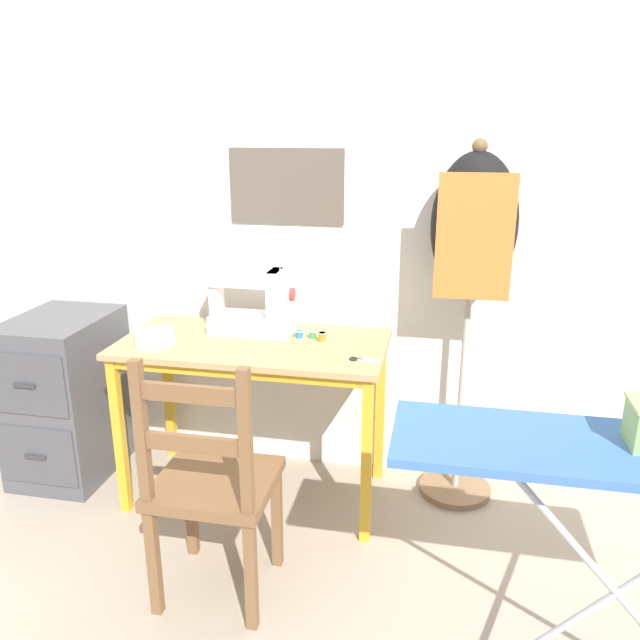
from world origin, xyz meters
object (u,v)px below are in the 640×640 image
at_px(fabric_bowl, 155,338).
at_px(filing_cabinet, 67,396).
at_px(scissors, 360,359).
at_px(thread_spool_mid_table, 313,335).
at_px(wooden_chair, 212,486).
at_px(thread_spool_near_machine, 299,334).
at_px(sewing_machine, 256,303).
at_px(dress_form, 473,244).
at_px(ironing_board, 638,466).
at_px(thread_spool_far_edge, 322,337).

xyz_separation_m(fabric_bowl, filing_cabinet, (-0.54, 0.14, -0.38)).
distance_m(scissors, thread_spool_mid_table, 0.31).
height_order(thread_spool_mid_table, wooden_chair, wooden_chair).
bearing_deg(wooden_chair, thread_spool_near_machine, 79.02).
distance_m(thread_spool_mid_table, wooden_chair, 0.81).
relative_size(fabric_bowl, wooden_chair, 0.18).
xyz_separation_m(thread_spool_mid_table, filing_cabinet, (-1.17, -0.05, -0.36)).
height_order(thread_spool_near_machine, filing_cabinet, filing_cabinet).
height_order(fabric_bowl, wooden_chair, wooden_chair).
distance_m(sewing_machine, scissors, 0.56).
height_order(wooden_chair, dress_form, dress_form).
bearing_deg(dress_form, ironing_board, -69.55).
bearing_deg(thread_spool_mid_table, wooden_chair, -105.24).
bearing_deg(filing_cabinet, wooden_chair, -34.28).
distance_m(sewing_machine, ironing_board, 1.63).
relative_size(filing_cabinet, ironing_board, 0.63).
distance_m(wooden_chair, ironing_board, 1.30).
height_order(thread_spool_far_edge, wooden_chair, wooden_chair).
bearing_deg(wooden_chair, thread_spool_far_edge, 70.59).
bearing_deg(scissors, thread_spool_near_machine, 144.89).
distance_m(fabric_bowl, scissors, 0.86).
xyz_separation_m(thread_spool_mid_table, dress_form, (0.64, 0.10, 0.39)).
distance_m(wooden_chair, filing_cabinet, 1.18).
relative_size(wooden_chair, filing_cabinet, 1.21).
height_order(scissors, thread_spool_far_edge, thread_spool_far_edge).
bearing_deg(thread_spool_mid_table, thread_spool_near_machine, -174.80).
height_order(thread_spool_mid_table, dress_form, dress_form).
bearing_deg(dress_form, scissors, -142.57).
distance_m(thread_spool_near_machine, wooden_chair, 0.79).
bearing_deg(filing_cabinet, thread_spool_far_edge, 1.05).
xyz_separation_m(thread_spool_mid_table, wooden_chair, (-0.20, -0.72, -0.31)).
relative_size(scissors, thread_spool_mid_table, 3.45).
distance_m(thread_spool_near_machine, dress_form, 0.81).
height_order(dress_form, ironing_board, dress_form).
relative_size(fabric_bowl, scissors, 1.41).
height_order(scissors, wooden_chair, wooden_chair).
bearing_deg(thread_spool_near_machine, sewing_machine, 168.10).
relative_size(sewing_machine, thread_spool_near_machine, 9.03).
bearing_deg(thread_spool_far_edge, dress_form, 12.93).
bearing_deg(ironing_board, dress_form, 110.45).
bearing_deg(thread_spool_near_machine, thread_spool_mid_table, 5.20).
xyz_separation_m(thread_spool_far_edge, ironing_board, (0.99, -0.92, 0.04)).
height_order(sewing_machine, thread_spool_far_edge, sewing_machine).
xyz_separation_m(fabric_bowl, thread_spool_near_machine, (0.57, 0.19, -0.01)).
xyz_separation_m(wooden_chair, ironing_board, (1.23, -0.23, 0.36)).
distance_m(fabric_bowl, filing_cabinet, 0.68).
xyz_separation_m(sewing_machine, scissors, (0.49, -0.24, -0.13)).
bearing_deg(thread_spool_near_machine, thread_spool_far_edge, -14.02).
xyz_separation_m(scissors, wooden_chair, (-0.43, -0.51, -0.30)).
xyz_separation_m(scissors, filing_cabinet, (-1.40, 0.15, -0.35)).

